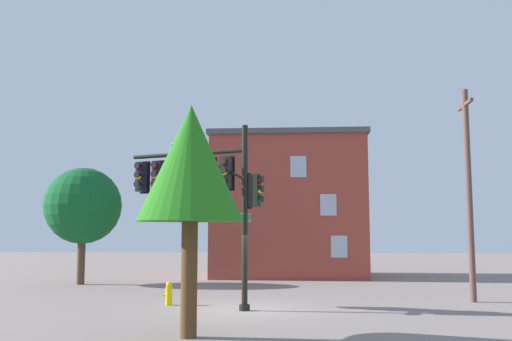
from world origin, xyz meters
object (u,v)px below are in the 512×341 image
Objects in this scene: utility_pole at (469,189)px; fire_hydrant at (169,293)px; brick_building at (289,206)px; tree_mid at (83,206)px; tree_near at (191,165)px; signal_pole_assembly at (200,183)px.

fire_hydrant is at bearing 8.60° from utility_pole.
tree_mid is at bearing 32.21° from brick_building.
tree_near is (9.29, 7.96, 0.02)m from utility_pole.
tree_mid reaches higher than tree_near.
brick_building is (-10.51, -6.62, 0.30)m from tree_mid.
signal_pole_assembly is 4.17m from fire_hydrant.
signal_pole_assembly is 1.05× the size of tree_mid.
signal_pole_assembly reaches higher than tree_near.
tree_near is 0.63× the size of brick_building.
brick_building reaches higher than tree_near.
brick_building is (7.05, -12.89, 0.02)m from utility_pole.
signal_pole_assembly is 1.07× the size of tree_near.
utility_pole is 11.97m from fire_hydrant.
brick_building is (-2.95, -15.31, -0.06)m from signal_pole_assembly.
tree_mid is at bearing -59.81° from tree_near.
tree_near is at bearing 83.88° from brick_building.
fire_hydrant is 15.65m from brick_building.
tree_near is at bearing 107.02° from fire_hydrant.
fire_hydrant is 0.09× the size of brick_building.
tree_near is at bearing 120.19° from tree_mid.
signal_pole_assembly reaches higher than fire_hydrant.
tree_mid reaches higher than fire_hydrant.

